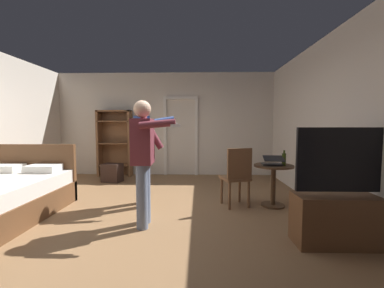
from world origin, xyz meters
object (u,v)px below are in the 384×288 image
at_px(wooden_chair, 237,175).
at_px(suitcase_dark, 112,173).
at_px(bookshelf, 115,140).
at_px(person_blue_shirt, 144,155).
at_px(tv_flatscreen, 349,211).
at_px(bottle_on_table, 284,159).
at_px(person_striped_shirt, 143,145).
at_px(side_table, 273,178).
at_px(laptop, 273,162).

height_order(wooden_chair, suitcase_dark, wooden_chair).
height_order(bookshelf, person_blue_shirt, bookshelf).
bearing_deg(tv_flatscreen, bookshelf, 135.81).
bearing_deg(bottle_on_table, person_blue_shirt, -159.53).
height_order(bookshelf, person_striped_shirt, person_striped_shirt).
relative_size(wooden_chair, suitcase_dark, 2.24).
xyz_separation_m(side_table, person_blue_shirt, (-1.98, -0.87, 0.49)).
height_order(wooden_chair, person_blue_shirt, person_blue_shirt).
bearing_deg(wooden_chair, person_blue_shirt, -149.40).
height_order(side_table, laptop, laptop).
relative_size(bottle_on_table, person_striped_shirt, 0.14).
relative_size(tv_flatscreen, side_table, 1.91).
xyz_separation_m(bookshelf, wooden_chair, (2.89, -2.55, -0.41)).
bearing_deg(person_striped_shirt, suitcase_dark, 123.59).
xyz_separation_m(side_table, wooden_chair, (-0.62, -0.07, 0.07)).
bearing_deg(side_table, wooden_chair, -173.95).
distance_m(tv_flatscreen, person_striped_shirt, 3.04).
xyz_separation_m(bookshelf, tv_flatscreen, (3.96, -3.85, -0.56)).
relative_size(bottle_on_table, person_blue_shirt, 0.15).
relative_size(tv_flatscreen, laptop, 3.83).
xyz_separation_m(bottle_on_table, person_blue_shirt, (-2.12, -0.79, 0.16)).
bearing_deg(person_striped_shirt, person_blue_shirt, -76.65).
xyz_separation_m(bottle_on_table, suitcase_dark, (-3.47, 1.80, -0.59)).
relative_size(laptop, person_blue_shirt, 0.21).
bearing_deg(bookshelf, person_striped_shirt, -62.14).
height_order(bookshelf, laptop, bookshelf).
xyz_separation_m(person_blue_shirt, suitcase_dark, (-1.35, 2.59, -0.75)).
relative_size(person_blue_shirt, person_striped_shirt, 0.96).
height_order(bottle_on_table, person_striped_shirt, person_striped_shirt).
bearing_deg(wooden_chair, suitcase_dark, 146.68).
distance_m(bookshelf, side_table, 4.32).
relative_size(wooden_chair, person_striped_shirt, 0.56).
xyz_separation_m(tv_flatscreen, suitcase_dark, (-3.78, 3.08, -0.17)).
height_order(tv_flatscreen, person_striped_shirt, person_striped_shirt).
bearing_deg(wooden_chair, laptop, 2.20).
distance_m(person_blue_shirt, suitcase_dark, 3.01).
xyz_separation_m(laptop, wooden_chair, (-0.59, -0.02, -0.21)).
bearing_deg(suitcase_dark, bookshelf, 117.39).
distance_m(wooden_chair, suitcase_dark, 3.26).
xyz_separation_m(tv_flatscreen, bottle_on_table, (-0.31, 1.28, 0.42)).
height_order(tv_flatscreen, suitcase_dark, tv_flatscreen).
bearing_deg(person_striped_shirt, wooden_chair, -2.53).
height_order(bookshelf, wooden_chair, bookshelf).
bearing_deg(tv_flatscreen, person_blue_shirt, 168.71).
relative_size(laptop, wooden_chair, 0.35).
bearing_deg(suitcase_dark, person_blue_shirt, -47.94).
bearing_deg(person_blue_shirt, person_striped_shirt, 103.35).
distance_m(side_table, person_blue_shirt, 2.22).
distance_m(laptop, wooden_chair, 0.62).
bearing_deg(laptop, person_striped_shirt, 178.75).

